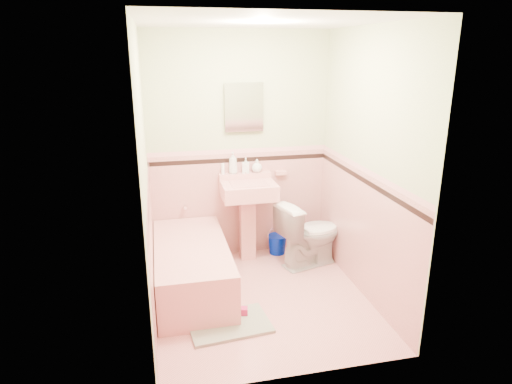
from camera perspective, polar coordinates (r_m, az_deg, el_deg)
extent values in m
plane|color=pink|center=(4.45, 0.72, -13.35)|extent=(2.20, 2.20, 0.00)
plane|color=white|center=(3.83, 0.87, 20.78)|extent=(2.20, 2.20, 0.00)
plane|color=#F0E1C3|center=(5.00, -2.14, 5.59)|extent=(2.50, 0.00, 2.50)
plane|color=#F0E1C3|center=(2.95, 5.75, -3.04)|extent=(2.50, 0.00, 2.50)
plane|color=#F0E1C3|center=(3.86, -13.82, 1.48)|extent=(0.00, 2.50, 2.50)
plane|color=#F0E1C3|center=(4.29, 13.91, 3.08)|extent=(0.00, 2.50, 2.50)
plane|color=pink|center=(5.17, -2.03, -1.51)|extent=(2.00, 0.00, 2.00)
plane|color=pink|center=(3.24, 5.33, -13.79)|extent=(2.00, 0.00, 2.00)
plane|color=pink|center=(4.08, -12.99, -7.32)|extent=(0.00, 2.20, 2.20)
plane|color=pink|center=(4.49, 13.17, -4.99)|extent=(0.00, 2.20, 2.20)
plane|color=black|center=(5.01, -2.08, 4.09)|extent=(2.00, 0.00, 2.00)
plane|color=black|center=(3.01, 5.57, -5.24)|extent=(2.00, 0.00, 2.00)
plane|color=black|center=(3.89, -13.42, -0.34)|extent=(0.00, 2.20, 2.20)
plane|color=black|center=(4.32, 13.57, 1.40)|extent=(0.00, 2.20, 2.20)
plane|color=pink|center=(4.99, -2.09, 5.21)|extent=(2.00, 0.00, 2.00)
plane|color=pink|center=(2.97, 5.62, -3.46)|extent=(2.00, 0.00, 2.00)
plane|color=pink|center=(3.86, -13.52, 1.07)|extent=(0.00, 2.20, 2.20)
plane|color=pink|center=(4.29, 13.66, 2.68)|extent=(0.00, 2.20, 2.20)
cube|color=pink|center=(4.54, -8.11, -9.59)|extent=(0.70, 1.50, 0.45)
cylinder|color=silver|center=(5.05, -9.00, -1.82)|extent=(0.04, 0.12, 0.04)
cylinder|color=silver|center=(4.99, -1.32, 2.01)|extent=(0.02, 0.02, 0.10)
cube|color=white|center=(4.91, -1.55, 10.69)|extent=(0.37, 0.04, 0.46)
cube|color=pink|center=(5.14, 3.15, 2.45)|extent=(0.12, 0.07, 0.04)
imported|color=#B2B2B2|center=(4.97, -2.94, 3.71)|extent=(0.12, 0.12, 0.24)
imported|color=#B2B2B2|center=(5.00, -1.30, 3.40)|extent=(0.09, 0.09, 0.17)
imported|color=#B2B2B2|center=(5.03, 0.12, 3.34)|extent=(0.15, 0.15, 0.15)
cylinder|color=white|center=(4.96, -4.22, 2.95)|extent=(0.04, 0.04, 0.12)
imported|color=white|center=(4.98, 6.80, -5.23)|extent=(0.80, 0.60, 0.73)
cube|color=gray|center=(4.07, -3.41, -16.37)|extent=(0.73, 0.53, 0.03)
cube|color=#BF1E59|center=(4.16, -2.16, -14.81)|extent=(0.16, 0.10, 0.06)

